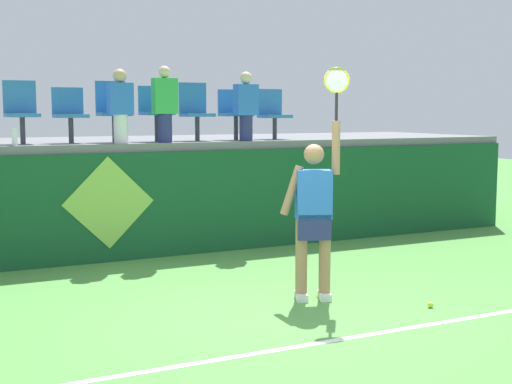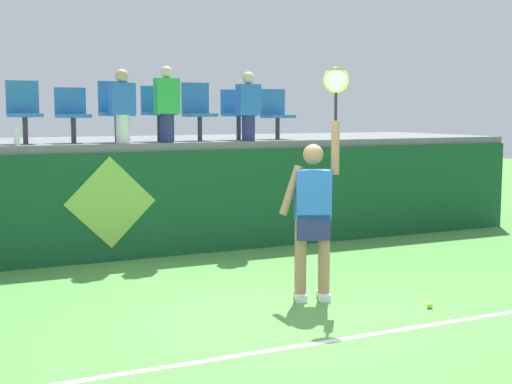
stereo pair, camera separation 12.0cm
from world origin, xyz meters
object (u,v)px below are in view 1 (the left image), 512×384
at_px(water_bottle, 15,137).
at_px(stadium_chair_5, 234,111).
at_px(stadium_chair_4, 195,109).
at_px(spectator_0, 120,105).
at_px(stadium_chair_1, 69,112).
at_px(stadium_chair_0, 21,109).
at_px(tennis_player, 314,212).
at_px(stadium_chair_6, 273,112).
at_px(stadium_chair_2, 113,108).
at_px(spectator_1, 165,103).
at_px(tennis_ball, 430,305).
at_px(stadium_chair_3, 155,109).
at_px(spectator_2, 246,105).

relative_size(water_bottle, stadium_chair_5, 0.29).
xyz_separation_m(water_bottle, stadium_chair_4, (2.71, 0.49, 0.37)).
bearing_deg(water_bottle, spectator_0, 2.74).
relative_size(stadium_chair_1, stadium_chair_4, 0.89).
relative_size(stadium_chair_0, spectator_0, 0.84).
bearing_deg(water_bottle, stadium_chair_4, 10.23).
relative_size(tennis_player, stadium_chair_5, 3.22).
bearing_deg(stadium_chair_6, spectator_0, -170.95).
height_order(water_bottle, stadium_chair_1, stadium_chair_1).
distance_m(stadium_chair_1, stadium_chair_4, 1.90).
relative_size(stadium_chair_2, stadium_chair_5, 1.12).
distance_m(stadium_chair_5, spectator_1, 1.37).
distance_m(tennis_ball, stadium_chair_5, 4.89).
xyz_separation_m(tennis_ball, stadium_chair_1, (-2.82, 4.44, 2.03)).
distance_m(stadium_chair_0, stadium_chair_6, 3.89).
bearing_deg(stadium_chair_2, stadium_chair_4, 0.08).
bearing_deg(spectator_1, water_bottle, -179.04).
bearing_deg(spectator_1, stadium_chair_2, 144.67).
height_order(tennis_player, stadium_chair_3, tennis_player).
xyz_separation_m(stadium_chair_3, spectator_0, (-0.64, -0.41, 0.06)).
bearing_deg(tennis_player, spectator_2, 78.04).
bearing_deg(stadium_chair_5, stadium_chair_1, 179.97).
relative_size(tennis_player, stadium_chair_0, 2.91).
bearing_deg(stadium_chair_3, stadium_chair_4, 0.86).
xyz_separation_m(tennis_ball, stadium_chair_5, (-0.28, 4.43, 2.04)).
height_order(tennis_player, stadium_chair_2, tennis_player).
height_order(stadium_chair_4, spectator_2, spectator_2).
height_order(stadium_chair_0, spectator_0, spectator_0).
relative_size(stadium_chair_1, stadium_chair_5, 1.00).
relative_size(tennis_ball, spectator_2, 0.06).
bearing_deg(spectator_2, stadium_chair_0, 172.04).
distance_m(stadium_chair_5, spectator_0, 1.97).
xyz_separation_m(stadium_chair_3, spectator_2, (1.29, -0.44, 0.06)).
xyz_separation_m(tennis_player, water_bottle, (-2.69, 3.13, 0.76)).
distance_m(tennis_ball, stadium_chair_3, 5.14).
bearing_deg(stadium_chair_2, spectator_1, -35.33).
bearing_deg(stadium_chair_5, spectator_2, -90.00).
height_order(tennis_player, stadium_chair_4, tennis_player).
bearing_deg(spectator_0, stadium_chair_4, 18.22).
bearing_deg(spectator_0, stadium_chair_0, 161.78).
relative_size(stadium_chair_1, spectator_2, 0.76).
xyz_separation_m(stadium_chair_0, stadium_chair_5, (3.20, -0.01, -0.03)).
height_order(water_bottle, stadium_chair_6, stadium_chair_6).
distance_m(stadium_chair_0, stadium_chair_5, 3.20).
height_order(stadium_chair_1, stadium_chair_2, stadium_chair_2).
relative_size(tennis_player, spectator_0, 2.46).
bearing_deg(tennis_player, stadium_chair_0, 125.00).
distance_m(stadium_chair_3, stadium_chair_4, 0.64).
xyz_separation_m(water_bottle, stadium_chair_6, (4.04, 0.48, 0.33)).
bearing_deg(stadium_chair_6, stadium_chair_5, -179.52).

